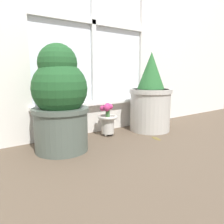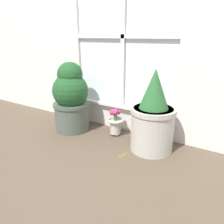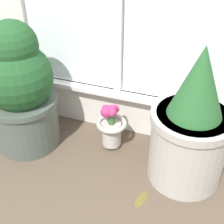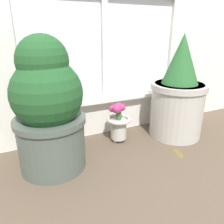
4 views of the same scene
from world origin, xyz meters
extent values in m
plane|color=brown|center=(0.00, 0.00, 0.00)|extent=(10.00, 10.00, 0.00)
cube|color=silver|center=(0.00, 0.57, 0.13)|extent=(1.04, 0.05, 0.26)
cube|color=white|center=(0.00, 0.52, 0.25)|extent=(1.10, 0.06, 0.02)
cylinder|color=#4C564C|center=(-0.42, 0.28, 0.14)|extent=(0.34, 0.34, 0.28)
cylinder|color=#4C564C|center=(-0.42, 0.28, 0.27)|extent=(0.36, 0.36, 0.03)
cylinder|color=#38281E|center=(-0.42, 0.28, 0.28)|extent=(0.31, 0.31, 0.01)
sphere|color=#1E4C23|center=(-0.42, 0.28, 0.40)|extent=(0.35, 0.35, 0.35)
sphere|color=#1E4C23|center=(-0.43, 0.29, 0.56)|extent=(0.24, 0.24, 0.24)
ellipsoid|color=#1E4C23|center=(-0.53, 0.28, 0.39)|extent=(0.04, 0.17, 0.17)
cylinder|color=#B7B2A8|center=(0.42, 0.31, 0.18)|extent=(0.35, 0.35, 0.37)
cylinder|color=#B7B2A8|center=(0.42, 0.31, 0.35)|extent=(0.37, 0.37, 0.04)
cylinder|color=#38281E|center=(0.42, 0.31, 0.36)|extent=(0.32, 0.32, 0.01)
cone|color=#28602D|center=(0.42, 0.31, 0.52)|extent=(0.23, 0.23, 0.31)
ellipsoid|color=#28602D|center=(0.41, 0.39, 0.45)|extent=(0.13, 0.05, 0.17)
sphere|color=#BCB7AD|center=(0.02, 0.43, 0.01)|extent=(0.02, 0.02, 0.02)
sphere|color=#BCB7AD|center=(-0.01, 0.37, 0.01)|extent=(0.02, 0.02, 0.02)
sphere|color=#BCB7AD|center=(0.05, 0.37, 0.01)|extent=(0.02, 0.02, 0.02)
cylinder|color=#BCB7AD|center=(0.02, 0.39, 0.09)|extent=(0.10, 0.10, 0.13)
torus|color=#BCB7AD|center=(0.02, 0.39, 0.15)|extent=(0.16, 0.16, 0.02)
cylinder|color=#386633|center=(0.02, 0.39, 0.19)|extent=(0.03, 0.03, 0.07)
sphere|color=#B22D66|center=(0.02, 0.39, 0.24)|extent=(0.05, 0.05, 0.05)
sphere|color=#B22D66|center=(0.03, 0.43, 0.22)|extent=(0.04, 0.04, 0.04)
sphere|color=#B22D66|center=(-0.01, 0.41, 0.22)|extent=(0.04, 0.04, 0.04)
sphere|color=#B22D66|center=(0.00, 0.37, 0.23)|extent=(0.06, 0.06, 0.06)
sphere|color=#B22D66|center=(0.03, 0.37, 0.24)|extent=(0.04, 0.04, 0.04)
ellipsoid|color=brown|center=(0.27, 0.09, 0.00)|extent=(0.07, 0.12, 0.01)
camera|label=1|loc=(-0.97, -1.02, 0.49)|focal=35.00mm
camera|label=2|loc=(1.01, -1.27, 0.91)|focal=35.00mm
camera|label=3|loc=(0.45, -0.82, 1.15)|focal=50.00mm
camera|label=4|loc=(-0.57, -0.77, 0.69)|focal=35.00mm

